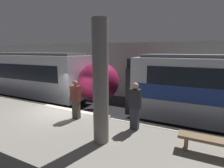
# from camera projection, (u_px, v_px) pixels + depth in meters

# --- Properties ---
(ground_plane) EXTENTS (120.00, 120.00, 0.00)m
(ground_plane) POSITION_uv_depth(u_px,v_px,m) (69.00, 128.00, 8.60)
(ground_plane) COLOR black
(platform) EXTENTS (40.00, 3.73, 1.06)m
(platform) POSITION_uv_depth(u_px,v_px,m) (37.00, 134.00, 6.86)
(platform) COLOR gray
(platform) RESTS_ON ground
(station_rear_barrier) EXTENTS (50.00, 0.15, 4.40)m
(station_rear_barrier) POSITION_uv_depth(u_px,v_px,m) (124.00, 70.00, 14.24)
(station_rear_barrier) COLOR #9E998E
(station_rear_barrier) RESTS_ON ground
(support_pillar_near) EXTENTS (0.46, 0.46, 3.58)m
(support_pillar_near) POSITION_uv_depth(u_px,v_px,m) (101.00, 83.00, 4.99)
(support_pillar_near) COLOR slate
(support_pillar_near) RESTS_ON platform
(train_modern) EXTENTS (20.67, 3.03, 3.62)m
(train_modern) POSITION_uv_depth(u_px,v_px,m) (2.00, 74.00, 14.77)
(train_modern) COLOR black
(train_modern) RESTS_ON ground
(person_waiting) EXTENTS (0.38, 0.24, 1.57)m
(person_waiting) POSITION_uv_depth(u_px,v_px,m) (76.00, 99.00, 6.97)
(person_waiting) COLOR #473D33
(person_waiting) RESTS_ON platform
(person_walking) EXTENTS (0.38, 0.24, 1.66)m
(person_walking) POSITION_uv_depth(u_px,v_px,m) (135.00, 105.00, 5.98)
(person_walking) COLOR #2D2D38
(person_walking) RESTS_ON platform
(platform_bench) EXTENTS (1.50, 0.40, 0.45)m
(platform_bench) POSITION_uv_depth(u_px,v_px,m) (208.00, 142.00, 4.62)
(platform_bench) COLOR brown
(platform_bench) RESTS_ON platform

